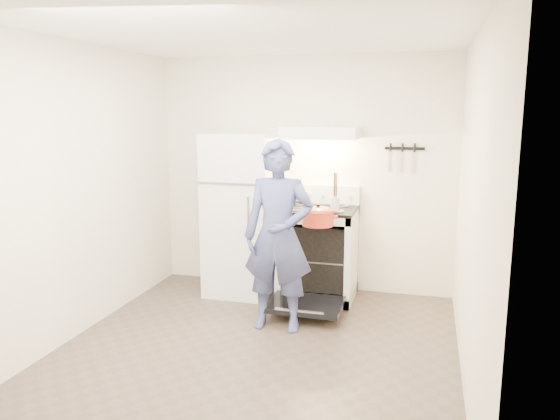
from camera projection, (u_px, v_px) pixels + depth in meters
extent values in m
plane|color=#4C3E34|center=(254.00, 354.00, 4.40)|extent=(3.60, 3.60, 0.00)
cube|color=beige|center=(304.00, 174.00, 5.88)|extent=(3.20, 0.02, 2.50)
cube|color=white|center=(243.00, 214.00, 5.77)|extent=(0.70, 0.70, 1.70)
cube|color=white|center=(318.00, 254.00, 5.65)|extent=(0.76, 0.65, 0.92)
cube|color=black|center=(319.00, 209.00, 5.57)|extent=(0.76, 0.65, 0.03)
cube|color=white|center=(324.00, 194.00, 5.82)|extent=(0.76, 0.07, 0.20)
cube|color=black|center=(305.00, 305.00, 5.15)|extent=(0.70, 0.54, 0.04)
cube|color=slate|center=(318.00, 256.00, 5.66)|extent=(0.60, 0.52, 0.01)
cube|color=white|center=(321.00, 133.00, 5.50)|extent=(0.76, 0.50, 0.12)
cube|color=black|center=(405.00, 148.00, 5.54)|extent=(0.40, 0.02, 0.03)
cylinder|color=olive|center=(316.00, 254.00, 5.69)|extent=(0.31, 0.31, 0.02)
cylinder|color=silver|center=(335.00, 204.00, 5.26)|extent=(0.10, 0.10, 0.13)
imported|color=navy|center=(278.00, 236.00, 4.78)|extent=(0.63, 0.43, 1.70)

